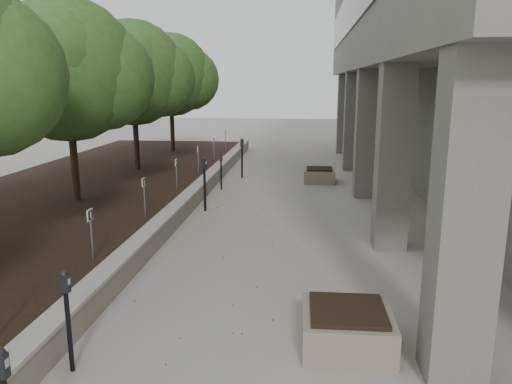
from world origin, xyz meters
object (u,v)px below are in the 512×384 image
at_px(crabapple_tree_3, 69,101).
at_px(crabapple_tree_5, 171,93).
at_px(parking_meter_4, 221,172).
at_px(planter_front, 347,327).
at_px(parking_meter_5, 242,158).
at_px(crabapple_tree_4, 134,96).
at_px(planter_back, 319,175).
at_px(parking_meter_3, 205,184).
at_px(parking_meter_2, 68,322).

relative_size(crabapple_tree_3, crabapple_tree_5, 1.00).
xyz_separation_m(parking_meter_4, planter_front, (3.50, -9.92, -0.34)).
xyz_separation_m(parking_meter_5, planter_front, (3.07, -12.08, -0.48)).
bearing_deg(parking_meter_5, crabapple_tree_4, 174.97).
distance_m(crabapple_tree_4, crabapple_tree_5, 5.00).
height_order(crabapple_tree_5, parking_meter_5, crabapple_tree_5).
distance_m(crabapple_tree_4, planter_back, 7.40).
bearing_deg(parking_meter_5, parking_meter_3, -109.26).
bearing_deg(planter_front, parking_meter_5, 104.24).
relative_size(crabapple_tree_3, parking_meter_5, 3.56).
relative_size(parking_meter_2, parking_meter_4, 1.08).
distance_m(crabapple_tree_5, parking_meter_5, 6.29).
relative_size(crabapple_tree_3, parking_meter_4, 4.32).
bearing_deg(crabapple_tree_3, planter_back, 37.43).
bearing_deg(planter_front, parking_meter_4, 109.42).
distance_m(parking_meter_4, planter_back, 3.79).
distance_m(crabapple_tree_5, planter_back, 8.81).
xyz_separation_m(crabapple_tree_4, planter_front, (6.95, -11.42, -2.83)).
relative_size(parking_meter_4, planter_front, 1.03).
bearing_deg(planter_front, parking_meter_2, -164.63).
height_order(parking_meter_5, planter_back, parking_meter_5).
distance_m(crabapple_tree_3, planter_front, 9.88).
bearing_deg(crabapple_tree_4, crabapple_tree_3, -90.00).
bearing_deg(crabapple_tree_3, parking_meter_4, 45.33).
relative_size(parking_meter_2, planter_back, 1.23).
height_order(crabapple_tree_3, parking_meter_2, crabapple_tree_3).
bearing_deg(parking_meter_2, parking_meter_3, 92.56).
bearing_deg(parking_meter_4, parking_meter_3, -92.52).
bearing_deg(parking_meter_2, parking_meter_5, 90.96).
bearing_deg(parking_meter_2, planter_front, 18.37).
xyz_separation_m(planter_front, planter_back, (-0.14, 11.64, -0.03)).
relative_size(parking_meter_4, planter_back, 1.14).
bearing_deg(parking_meter_3, parking_meter_4, 108.19).
bearing_deg(crabapple_tree_5, parking_meter_5, -48.14).
relative_size(crabapple_tree_3, parking_meter_2, 3.99).
xyz_separation_m(crabapple_tree_4, parking_meter_3, (3.49, -4.35, -2.34)).
bearing_deg(planter_back, crabapple_tree_3, -142.57).
bearing_deg(planter_back, planter_front, -89.32).
bearing_deg(crabapple_tree_4, parking_meter_2, -74.55).
xyz_separation_m(crabapple_tree_5, parking_meter_3, (3.49, -9.35, -2.34)).
bearing_deg(planter_front, crabapple_tree_4, 121.34).
xyz_separation_m(crabapple_tree_5, parking_meter_5, (3.89, -4.34, -2.36)).
xyz_separation_m(crabapple_tree_3, parking_meter_3, (3.49, 0.65, -2.34)).
relative_size(crabapple_tree_3, parking_meter_3, 3.48).
bearing_deg(crabapple_tree_3, crabapple_tree_5, 90.00).
xyz_separation_m(parking_meter_3, parking_meter_5, (0.40, 5.01, -0.02)).
bearing_deg(parking_meter_2, parking_meter_4, 92.82).
bearing_deg(crabapple_tree_5, parking_meter_4, -61.99).
height_order(crabapple_tree_4, parking_meter_5, crabapple_tree_4).
height_order(crabapple_tree_3, crabapple_tree_4, same).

